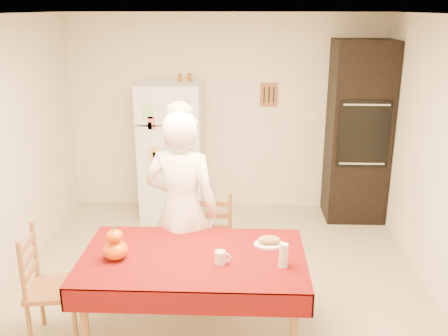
# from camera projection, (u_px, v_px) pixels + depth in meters

# --- Properties ---
(floor) EXTENTS (4.50, 4.50, 0.00)m
(floor) POSITION_uv_depth(u_px,v_px,m) (216.00, 295.00, 4.64)
(floor) COLOR tan
(floor) RESTS_ON ground
(room_shell) EXTENTS (4.02, 4.52, 2.51)m
(room_shell) POSITION_uv_depth(u_px,v_px,m) (215.00, 125.00, 4.15)
(room_shell) COLOR #F5E6CE
(room_shell) RESTS_ON ground
(refrigerator) EXTENTS (0.75, 0.74, 1.70)m
(refrigerator) POSITION_uv_depth(u_px,v_px,m) (172.00, 151.00, 6.19)
(refrigerator) COLOR white
(refrigerator) RESTS_ON floor
(oven_cabinet) EXTENTS (0.70, 0.62, 2.20)m
(oven_cabinet) POSITION_uv_depth(u_px,v_px,m) (358.00, 132.00, 6.07)
(oven_cabinet) COLOR black
(oven_cabinet) RESTS_ON floor
(dining_table) EXTENTS (1.70, 1.00, 0.76)m
(dining_table) POSITION_uv_depth(u_px,v_px,m) (193.00, 264.00, 3.79)
(dining_table) COLOR brown
(dining_table) RESTS_ON floor
(chair_far) EXTENTS (0.44, 0.42, 0.95)m
(chair_far) POSITION_uv_depth(u_px,v_px,m) (210.00, 241.00, 4.57)
(chair_far) COLOR brown
(chair_far) RESTS_ON floor
(chair_left) EXTENTS (0.45, 0.47, 0.95)m
(chair_left) POSITION_uv_depth(u_px,v_px,m) (46.00, 282.00, 3.89)
(chair_left) COLOR brown
(chair_left) RESTS_ON floor
(seated_woman) EXTENTS (0.72, 0.55, 1.78)m
(seated_woman) POSITION_uv_depth(u_px,v_px,m) (182.00, 211.00, 4.26)
(seated_woman) COLOR white
(seated_woman) RESTS_ON floor
(coffee_mug) EXTENTS (0.08, 0.08, 0.10)m
(coffee_mug) POSITION_uv_depth(u_px,v_px,m) (220.00, 258.00, 3.64)
(coffee_mug) COLOR silver
(coffee_mug) RESTS_ON dining_table
(pumpkin_lower) EXTENTS (0.19, 0.19, 0.14)m
(pumpkin_lower) POSITION_uv_depth(u_px,v_px,m) (116.00, 250.00, 3.71)
(pumpkin_lower) COLOR #DE4F05
(pumpkin_lower) RESTS_ON dining_table
(pumpkin_upper) EXTENTS (0.12, 0.12, 0.09)m
(pumpkin_upper) POSITION_uv_depth(u_px,v_px,m) (115.00, 236.00, 3.67)
(pumpkin_upper) COLOR #E14B05
(pumpkin_upper) RESTS_ON pumpkin_lower
(wine_glass) EXTENTS (0.07, 0.07, 0.18)m
(wine_glass) POSITION_uv_depth(u_px,v_px,m) (284.00, 255.00, 3.59)
(wine_glass) COLOR silver
(wine_glass) RESTS_ON dining_table
(bread_plate) EXTENTS (0.24, 0.24, 0.02)m
(bread_plate) POSITION_uv_depth(u_px,v_px,m) (269.00, 244.00, 3.93)
(bread_plate) COLOR white
(bread_plate) RESTS_ON dining_table
(bread_loaf) EXTENTS (0.18, 0.10, 0.06)m
(bread_loaf) POSITION_uv_depth(u_px,v_px,m) (269.00, 240.00, 3.92)
(bread_loaf) COLOR #A68051
(bread_loaf) RESTS_ON bread_plate
(spice_jar_left) EXTENTS (0.05, 0.05, 0.10)m
(spice_jar_left) POSITION_uv_depth(u_px,v_px,m) (180.00, 78.00, 5.96)
(spice_jar_left) COLOR #8D5519
(spice_jar_left) RESTS_ON refrigerator
(spice_jar_mid) EXTENTS (0.05, 0.05, 0.10)m
(spice_jar_mid) POSITION_uv_depth(u_px,v_px,m) (189.00, 78.00, 5.96)
(spice_jar_mid) COLOR brown
(spice_jar_mid) RESTS_ON refrigerator
(spice_jar_right) EXTENTS (0.05, 0.05, 0.10)m
(spice_jar_right) POSITION_uv_depth(u_px,v_px,m) (190.00, 78.00, 5.96)
(spice_jar_right) COLOR brown
(spice_jar_right) RESTS_ON refrigerator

